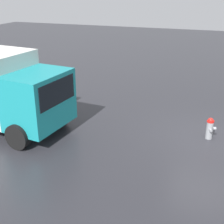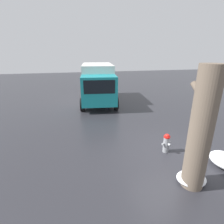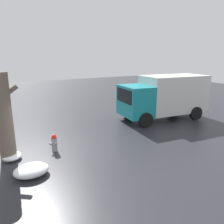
% 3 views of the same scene
% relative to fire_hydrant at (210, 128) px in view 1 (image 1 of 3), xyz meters
% --- Properties ---
extents(ground_plane, '(60.00, 60.00, 0.00)m').
position_rel_fire_hydrant_xyz_m(ground_plane, '(0.00, 0.00, -0.41)').
color(ground_plane, '#28282D').
extents(fire_hydrant, '(0.36, 0.45, 0.80)m').
position_rel_fire_hydrant_xyz_m(fire_hydrant, '(0.00, 0.00, 0.00)').
color(fire_hydrant, gray).
rests_on(fire_hydrant, ground_plane).
extents(pedestrian, '(0.35, 0.35, 1.59)m').
position_rel_fire_hydrant_xyz_m(pedestrian, '(5.89, 1.27, 0.46)').
color(pedestrian, '#23232D').
rests_on(pedestrian, ground_plane).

